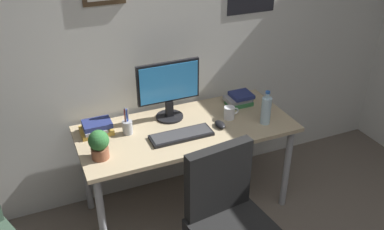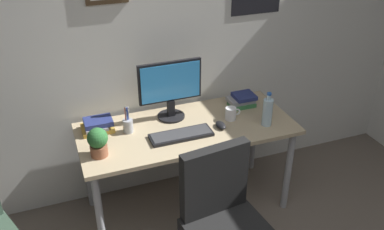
{
  "view_description": "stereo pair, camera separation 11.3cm",
  "coord_description": "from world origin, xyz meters",
  "px_view_note": "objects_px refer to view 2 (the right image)",
  "views": [
    {
      "loc": [
        -0.91,
        -0.61,
        2.25
      ],
      "look_at": [
        0.05,
        1.63,
        0.87
      ],
      "focal_mm": 39.15,
      "sensor_mm": 36.0,
      "label": 1
    },
    {
      "loc": [
        -0.8,
        -0.65,
        2.25
      ],
      "look_at": [
        0.05,
        1.63,
        0.87
      ],
      "focal_mm": 39.15,
      "sensor_mm": 36.0,
      "label": 2
    }
  ],
  "objects_px": {
    "computer_mouse": "(221,125)",
    "coffee_mug_near": "(231,114)",
    "keyboard": "(181,135)",
    "potted_plant": "(98,141)",
    "office_chair": "(224,219)",
    "monitor": "(170,87)",
    "water_bottle": "(267,112)",
    "pen_cup": "(128,125)",
    "book_stack_right": "(97,125)",
    "book_stack_left": "(242,100)"
  },
  "relations": [
    {
      "from": "computer_mouse",
      "to": "potted_plant",
      "type": "bearing_deg",
      "value": -176.98
    },
    {
      "from": "book_stack_left",
      "to": "office_chair",
      "type": "bearing_deg",
      "value": -121.28
    },
    {
      "from": "pen_cup",
      "to": "book_stack_right",
      "type": "distance_m",
      "value": 0.22
    },
    {
      "from": "computer_mouse",
      "to": "office_chair",
      "type": "bearing_deg",
      "value": -111.71
    },
    {
      "from": "coffee_mug_near",
      "to": "pen_cup",
      "type": "height_order",
      "value": "pen_cup"
    },
    {
      "from": "keyboard",
      "to": "potted_plant",
      "type": "xyz_separation_m",
      "value": [
        -0.56,
        -0.03,
        0.09
      ]
    },
    {
      "from": "potted_plant",
      "to": "book_stack_left",
      "type": "relative_size",
      "value": 0.97
    },
    {
      "from": "water_bottle",
      "to": "coffee_mug_near",
      "type": "xyz_separation_m",
      "value": [
        -0.2,
        0.16,
        -0.06
      ]
    },
    {
      "from": "monitor",
      "to": "water_bottle",
      "type": "height_order",
      "value": "monitor"
    },
    {
      "from": "office_chair",
      "to": "potted_plant",
      "type": "distance_m",
      "value": 0.91
    },
    {
      "from": "water_bottle",
      "to": "pen_cup",
      "type": "height_order",
      "value": "water_bottle"
    },
    {
      "from": "potted_plant",
      "to": "pen_cup",
      "type": "distance_m",
      "value": 0.32
    },
    {
      "from": "book_stack_left",
      "to": "potted_plant",
      "type": "bearing_deg",
      "value": -165.8
    },
    {
      "from": "office_chair",
      "to": "book_stack_left",
      "type": "distance_m",
      "value": 1.08
    },
    {
      "from": "water_bottle",
      "to": "potted_plant",
      "type": "bearing_deg",
      "value": 178.33
    },
    {
      "from": "monitor",
      "to": "computer_mouse",
      "type": "relative_size",
      "value": 4.18
    },
    {
      "from": "water_bottle",
      "to": "coffee_mug_near",
      "type": "relative_size",
      "value": 2.17
    },
    {
      "from": "water_bottle",
      "to": "book_stack_left",
      "type": "distance_m",
      "value": 0.33
    },
    {
      "from": "water_bottle",
      "to": "book_stack_right",
      "type": "relative_size",
      "value": 1.17
    },
    {
      "from": "coffee_mug_near",
      "to": "pen_cup",
      "type": "distance_m",
      "value": 0.74
    },
    {
      "from": "monitor",
      "to": "coffee_mug_near",
      "type": "bearing_deg",
      "value": -25.03
    },
    {
      "from": "book_stack_right",
      "to": "water_bottle",
      "type": "bearing_deg",
      "value": -16.61
    },
    {
      "from": "potted_plant",
      "to": "book_stack_left",
      "type": "height_order",
      "value": "potted_plant"
    },
    {
      "from": "coffee_mug_near",
      "to": "office_chair",
      "type": "bearing_deg",
      "value": -117.14
    },
    {
      "from": "computer_mouse",
      "to": "pen_cup",
      "type": "height_order",
      "value": "pen_cup"
    },
    {
      "from": "monitor",
      "to": "keyboard",
      "type": "xyz_separation_m",
      "value": [
        -0.02,
        -0.28,
        -0.23
      ]
    },
    {
      "from": "water_bottle",
      "to": "book_stack_right",
      "type": "bearing_deg",
      "value": 163.39
    },
    {
      "from": "keyboard",
      "to": "coffee_mug_near",
      "type": "distance_m",
      "value": 0.43
    },
    {
      "from": "office_chair",
      "to": "water_bottle",
      "type": "xyz_separation_m",
      "value": [
        0.58,
        0.58,
        0.3
      ]
    },
    {
      "from": "computer_mouse",
      "to": "book_stack_right",
      "type": "xyz_separation_m",
      "value": [
        -0.82,
        0.26,
        0.02
      ]
    },
    {
      "from": "computer_mouse",
      "to": "potted_plant",
      "type": "xyz_separation_m",
      "value": [
        -0.86,
        -0.05,
        0.09
      ]
    },
    {
      "from": "potted_plant",
      "to": "pen_cup",
      "type": "bearing_deg",
      "value": 42.33
    },
    {
      "from": "monitor",
      "to": "computer_mouse",
      "type": "distance_m",
      "value": 0.45
    },
    {
      "from": "book_stack_left",
      "to": "book_stack_right",
      "type": "bearing_deg",
      "value": 179.2
    },
    {
      "from": "pen_cup",
      "to": "water_bottle",
      "type": "bearing_deg",
      "value": -14.78
    },
    {
      "from": "office_chair",
      "to": "computer_mouse",
      "type": "relative_size",
      "value": 8.64
    },
    {
      "from": "monitor",
      "to": "keyboard",
      "type": "height_order",
      "value": "monitor"
    },
    {
      "from": "computer_mouse",
      "to": "potted_plant",
      "type": "relative_size",
      "value": 0.56
    },
    {
      "from": "office_chair",
      "to": "coffee_mug_near",
      "type": "relative_size",
      "value": 8.15
    },
    {
      "from": "office_chair",
      "to": "water_bottle",
      "type": "distance_m",
      "value": 0.87
    },
    {
      "from": "computer_mouse",
      "to": "keyboard",
      "type": "bearing_deg",
      "value": -176.78
    },
    {
      "from": "water_bottle",
      "to": "pen_cup",
      "type": "relative_size",
      "value": 1.26
    },
    {
      "from": "keyboard",
      "to": "potted_plant",
      "type": "bearing_deg",
      "value": -177.09
    },
    {
      "from": "computer_mouse",
      "to": "coffee_mug_near",
      "type": "distance_m",
      "value": 0.14
    },
    {
      "from": "office_chair",
      "to": "pen_cup",
      "type": "relative_size",
      "value": 4.75
    },
    {
      "from": "office_chair",
      "to": "book_stack_right",
      "type": "relative_size",
      "value": 4.4
    },
    {
      "from": "office_chair",
      "to": "water_bottle",
      "type": "relative_size",
      "value": 3.76
    },
    {
      "from": "monitor",
      "to": "coffee_mug_near",
      "type": "height_order",
      "value": "monitor"
    },
    {
      "from": "computer_mouse",
      "to": "coffee_mug_near",
      "type": "relative_size",
      "value": 0.94
    },
    {
      "from": "computer_mouse",
      "to": "coffee_mug_near",
      "type": "xyz_separation_m",
      "value": [
        0.12,
        0.08,
        0.03
      ]
    }
  ]
}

